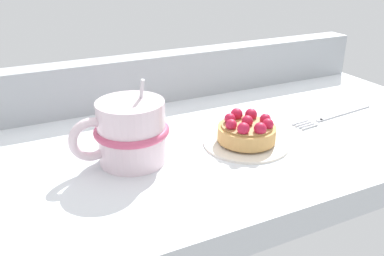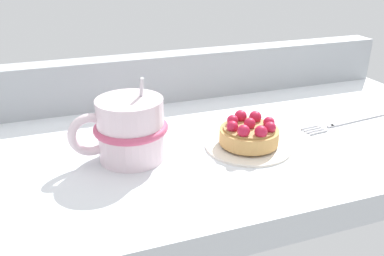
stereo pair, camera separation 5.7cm
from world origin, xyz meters
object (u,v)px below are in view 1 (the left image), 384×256
at_px(raspberry_tart, 247,130).
at_px(dessert_fork, 334,115).
at_px(dessert_plate, 246,142).
at_px(coffee_mug, 130,132).

bearing_deg(raspberry_tart, dessert_fork, 6.78).
height_order(dessert_plate, raspberry_tart, raspberry_tart).
height_order(raspberry_tart, coffee_mug, coffee_mug).
xyz_separation_m(dessert_plate, dessert_fork, (0.19, 0.02, -0.00)).
relative_size(dessert_plate, raspberry_tart, 1.48).
bearing_deg(coffee_mug, raspberry_tart, -8.20).
xyz_separation_m(raspberry_tart, coffee_mug, (-0.17, 0.02, 0.02)).
bearing_deg(dessert_plate, coffee_mug, 171.80).
height_order(raspberry_tart, dessert_fork, raspberry_tart).
distance_m(raspberry_tart, coffee_mug, 0.17).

